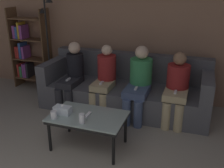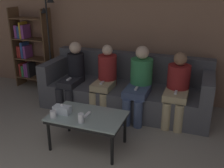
{
  "view_description": "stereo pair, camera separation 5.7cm",
  "coord_description": "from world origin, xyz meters",
  "px_view_note": "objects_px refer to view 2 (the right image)",
  "views": [
    {
      "loc": [
        1.15,
        -0.52,
        2.0
      ],
      "look_at": [
        0.0,
        2.81,
        0.67
      ],
      "focal_mm": 42.0,
      "sensor_mm": 36.0,
      "label": 1
    },
    {
      "loc": [
        1.2,
        -0.5,
        2.0
      ],
      "look_at": [
        0.0,
        2.81,
        0.67
      ],
      "focal_mm": 42.0,
      "sensor_mm": 36.0,
      "label": 2
    }
  ],
  "objects_px": {
    "cup_near_right": "(81,118)",
    "coffee_table": "(87,118)",
    "seated_person_mid_right": "(140,80)",
    "tissue_box": "(62,110)",
    "bookshelf": "(29,50)",
    "cup_near_left": "(53,114)",
    "seated_person_right_end": "(177,86)",
    "seated_person_left_end": "(73,74)",
    "standing_lamp": "(50,35)",
    "game_remote": "(87,115)",
    "seated_person_mid_left": "(105,77)",
    "couch": "(126,90)"
  },
  "relations": [
    {
      "from": "couch",
      "to": "seated_person_mid_left",
      "type": "xyz_separation_m",
      "value": [
        -0.29,
        -0.22,
        0.27
      ]
    },
    {
      "from": "seated_person_mid_right",
      "to": "seated_person_right_end",
      "type": "xyz_separation_m",
      "value": [
        0.58,
        0.01,
        -0.02
      ]
    },
    {
      "from": "standing_lamp",
      "to": "seated_person_mid_left",
      "type": "bearing_deg",
      "value": -17.62
    },
    {
      "from": "game_remote",
      "to": "seated_person_right_end",
      "type": "distance_m",
      "value": 1.48
    },
    {
      "from": "standing_lamp",
      "to": "tissue_box",
      "type": "bearing_deg",
      "value": -54.22
    },
    {
      "from": "cup_near_left",
      "to": "standing_lamp",
      "type": "relative_size",
      "value": 0.05
    },
    {
      "from": "standing_lamp",
      "to": "seated_person_left_end",
      "type": "xyz_separation_m",
      "value": [
        0.68,
        -0.43,
        -0.54
      ]
    },
    {
      "from": "tissue_box",
      "to": "game_remote",
      "type": "bearing_deg",
      "value": 9.98
    },
    {
      "from": "seated_person_mid_left",
      "to": "tissue_box",
      "type": "bearing_deg",
      "value": -96.97
    },
    {
      "from": "cup_near_right",
      "to": "game_remote",
      "type": "relative_size",
      "value": 0.79
    },
    {
      "from": "cup_near_right",
      "to": "seated_person_left_end",
      "type": "relative_size",
      "value": 0.11
    },
    {
      "from": "game_remote",
      "to": "tissue_box",
      "type": "bearing_deg",
      "value": -170.02
    },
    {
      "from": "cup_near_right",
      "to": "coffee_table",
      "type": "bearing_deg",
      "value": 93.22
    },
    {
      "from": "cup_near_right",
      "to": "bookshelf",
      "type": "bearing_deg",
      "value": 138.33
    },
    {
      "from": "seated_person_mid_right",
      "to": "bookshelf",
      "type": "bearing_deg",
      "value": 167.35
    },
    {
      "from": "couch",
      "to": "coffee_table",
      "type": "xyz_separation_m",
      "value": [
        -0.11,
        -1.32,
        0.09
      ]
    },
    {
      "from": "coffee_table",
      "to": "seated_person_mid_right",
      "type": "relative_size",
      "value": 0.84
    },
    {
      "from": "cup_near_left",
      "to": "cup_near_right",
      "type": "distance_m",
      "value": 0.38
    },
    {
      "from": "cup_near_right",
      "to": "couch",
      "type": "bearing_deg",
      "value": 86.45
    },
    {
      "from": "cup_near_left",
      "to": "cup_near_right",
      "type": "relative_size",
      "value": 0.8
    },
    {
      "from": "seated_person_right_end",
      "to": "bookshelf",
      "type": "bearing_deg",
      "value": 169.93
    },
    {
      "from": "seated_person_mid_left",
      "to": "seated_person_right_end",
      "type": "height_order",
      "value": "seated_person_mid_left"
    },
    {
      "from": "coffee_table",
      "to": "cup_near_left",
      "type": "relative_size",
      "value": 10.07
    },
    {
      "from": "couch",
      "to": "tissue_box",
      "type": "distance_m",
      "value": 1.46
    },
    {
      "from": "cup_near_right",
      "to": "standing_lamp",
      "type": "xyz_separation_m",
      "value": [
        -1.46,
        1.7,
        0.61
      ]
    },
    {
      "from": "cup_near_right",
      "to": "standing_lamp",
      "type": "relative_size",
      "value": 0.06
    },
    {
      "from": "coffee_table",
      "to": "bookshelf",
      "type": "bearing_deg",
      "value": 141.38
    },
    {
      "from": "bookshelf",
      "to": "seated_person_mid_left",
      "type": "distance_m",
      "value": 1.96
    },
    {
      "from": "coffee_table",
      "to": "cup_near_right",
      "type": "height_order",
      "value": "cup_near_right"
    },
    {
      "from": "seated_person_right_end",
      "to": "cup_near_right",
      "type": "bearing_deg",
      "value": -126.58
    },
    {
      "from": "tissue_box",
      "to": "seated_person_left_end",
      "type": "xyz_separation_m",
      "value": [
        -0.44,
        1.13,
        0.08
      ]
    },
    {
      "from": "game_remote",
      "to": "seated_person_mid_left",
      "type": "bearing_deg",
      "value": 99.55
    },
    {
      "from": "seated_person_left_end",
      "to": "seated_person_mid_right",
      "type": "xyz_separation_m",
      "value": [
        1.16,
        0.02,
        0.02
      ]
    },
    {
      "from": "seated_person_mid_left",
      "to": "seated_person_mid_right",
      "type": "relative_size",
      "value": 0.98
    },
    {
      "from": "tissue_box",
      "to": "cup_near_left",
      "type": "bearing_deg",
      "value": -106.24
    },
    {
      "from": "coffee_table",
      "to": "tissue_box",
      "type": "relative_size",
      "value": 4.33
    },
    {
      "from": "coffee_table",
      "to": "seated_person_right_end",
      "type": "bearing_deg",
      "value": 48.5
    },
    {
      "from": "tissue_box",
      "to": "standing_lamp",
      "type": "distance_m",
      "value": 2.02
    },
    {
      "from": "cup_near_right",
      "to": "seated_person_mid_right",
      "type": "distance_m",
      "value": 1.35
    },
    {
      "from": "cup_near_right",
      "to": "tissue_box",
      "type": "distance_m",
      "value": 0.37
    },
    {
      "from": "seated_person_left_end",
      "to": "seated_person_mid_right",
      "type": "distance_m",
      "value": 1.16
    },
    {
      "from": "cup_near_right",
      "to": "bookshelf",
      "type": "relative_size",
      "value": 0.07
    },
    {
      "from": "couch",
      "to": "seated_person_left_end",
      "type": "relative_size",
      "value": 2.5
    },
    {
      "from": "coffee_table",
      "to": "bookshelf",
      "type": "relative_size",
      "value": 0.6
    },
    {
      "from": "tissue_box",
      "to": "bookshelf",
      "type": "bearing_deg",
      "value": 135.5
    },
    {
      "from": "cup_near_right",
      "to": "bookshelf",
      "type": "xyz_separation_m",
      "value": [
        -2.07,
        1.84,
        0.25
      ]
    },
    {
      "from": "cup_near_right",
      "to": "seated_person_mid_left",
      "type": "relative_size",
      "value": 0.11
    },
    {
      "from": "cup_near_left",
      "to": "cup_near_right",
      "type": "bearing_deg",
      "value": 0.65
    },
    {
      "from": "tissue_box",
      "to": "seated_person_mid_right",
      "type": "distance_m",
      "value": 1.36
    },
    {
      "from": "cup_near_right",
      "to": "seated_person_left_end",
      "type": "height_order",
      "value": "seated_person_left_end"
    }
  ]
}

